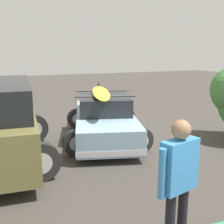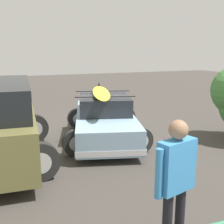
% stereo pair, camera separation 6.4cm
% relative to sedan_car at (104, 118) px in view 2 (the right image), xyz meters
% --- Properties ---
extents(ground_plane, '(44.00, 44.00, 0.02)m').
position_rel_sedan_car_xyz_m(ground_plane, '(0.17, -0.43, -0.64)').
color(ground_plane, '#423D38').
rests_on(ground_plane, ground).
extents(sedan_car, '(2.98, 4.46, 1.59)m').
position_rel_sedan_car_xyz_m(sedan_car, '(0.00, 0.00, 0.00)').
color(sedan_car, '#8CADC6').
rests_on(sedan_car, ground).
extents(person_bystander, '(0.68, 0.33, 1.80)m').
position_rel_sedan_car_xyz_m(person_bystander, '(0.85, 4.90, 0.45)').
color(person_bystander, black).
rests_on(person_bystander, ground).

